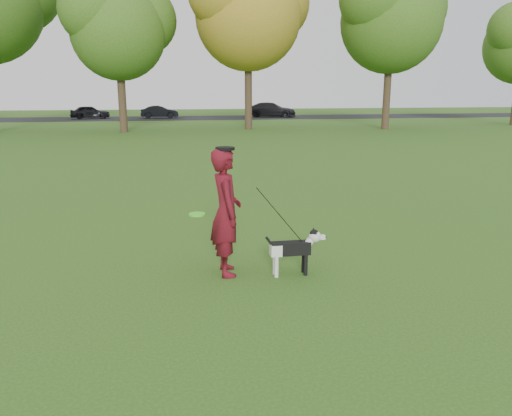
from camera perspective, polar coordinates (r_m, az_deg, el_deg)
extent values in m
plane|color=#285116|center=(7.32, 0.14, -7.78)|extent=(120.00, 120.00, 0.00)
cube|color=black|center=(46.81, -8.38, 10.14)|extent=(120.00, 7.00, 0.02)
imported|color=#540C1F|center=(7.17, -3.45, -0.48)|extent=(0.47, 0.70, 1.86)
cube|color=black|center=(7.26, 3.96, -4.61)|extent=(0.57, 0.18, 0.19)
cube|color=silver|center=(7.21, 2.27, -4.79)|extent=(0.16, 0.18, 0.17)
cylinder|color=silver|center=(7.24, 2.36, -6.74)|extent=(0.06, 0.06, 0.31)
cylinder|color=silver|center=(7.35, 2.16, -6.41)|extent=(0.06, 0.06, 0.31)
cylinder|color=black|center=(7.33, 5.70, -6.51)|extent=(0.06, 0.06, 0.31)
cylinder|color=black|center=(7.45, 5.45, -6.19)|extent=(0.06, 0.06, 0.31)
cylinder|color=silver|center=(7.31, 5.93, -4.14)|extent=(0.19, 0.11, 0.20)
sphere|color=silver|center=(7.30, 6.74, -3.24)|extent=(0.18, 0.18, 0.18)
sphere|color=black|center=(7.29, 6.67, -2.97)|extent=(0.14, 0.14, 0.14)
cube|color=silver|center=(7.33, 7.44, -3.32)|extent=(0.11, 0.07, 0.06)
sphere|color=black|center=(7.35, 7.91, -3.29)|extent=(0.04, 0.04, 0.04)
cone|color=black|center=(7.23, 6.78, -2.68)|extent=(0.06, 0.06, 0.07)
cone|color=black|center=(7.32, 6.58, -2.48)|extent=(0.06, 0.06, 0.07)
cylinder|color=black|center=(7.18, 1.83, -4.24)|extent=(0.20, 0.04, 0.26)
cylinder|color=black|center=(7.29, 5.50, -4.10)|extent=(0.12, 0.12, 0.02)
imported|color=black|center=(47.28, -18.45, 10.35)|extent=(3.61, 2.01, 1.16)
imported|color=black|center=(46.77, -10.96, 10.73)|extent=(3.37, 1.21, 1.11)
imported|color=black|center=(47.70, 1.75, 11.16)|extent=(4.98, 3.13, 1.34)
cylinder|color=#48F11E|center=(7.02, -6.74, -0.72)|extent=(0.23, 0.23, 0.02)
cylinder|color=black|center=(7.01, -3.56, 6.80)|extent=(0.27, 0.27, 0.04)
cylinder|color=#38281C|center=(32.35, -15.06, 12.09)|extent=(0.48, 0.48, 4.20)
sphere|color=#426B1E|center=(32.56, -15.55, 19.73)|extent=(5.60, 5.60, 5.60)
cylinder|color=#38281C|center=(33.62, -0.88, 13.29)|extent=(0.48, 0.48, 5.04)
sphere|color=#A58426|center=(34.00, -0.91, 22.10)|extent=(6.72, 6.72, 6.72)
cylinder|color=#38281C|center=(34.74, 14.74, 12.70)|extent=(0.48, 0.48, 4.83)
sphere|color=#426B1E|center=(35.06, 15.26, 20.86)|extent=(6.44, 6.44, 6.44)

